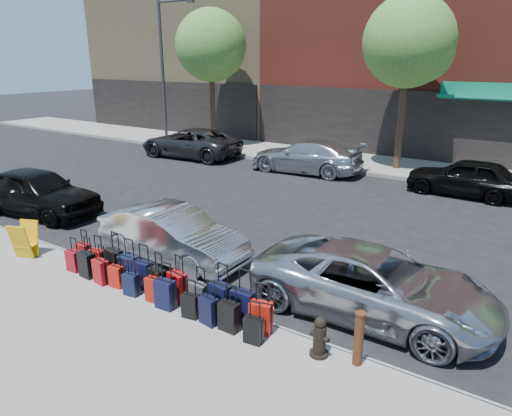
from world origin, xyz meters
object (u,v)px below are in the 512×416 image
Objects in this scene: streetlight at (165,62)px; car_near_2 at (374,283)px; tree_center at (412,44)px; car_near_0 at (37,192)px; suitcase_front_5 at (157,282)px; fire_hydrant at (320,338)px; car_far_1 at (306,156)px; car_far_0 at (190,143)px; display_rack at (25,240)px; tree_left at (213,47)px; car_far_2 at (466,177)px; bollard at (359,338)px; car_near_1 at (172,234)px.

streetlight is 20.67m from car_near_2.
car_near_0 is (-8.05, -12.39, -4.65)m from tree_center.
suitcase_front_5 is 7.59m from car_near_0.
fire_hydrant is 13.50m from car_far_1.
car_near_0 reaches higher than suitcase_front_5.
car_far_0 is (-13.12, 9.59, 0.08)m from car_near_2.
tree_center is 1.36× the size of car_far_0.
display_rack is at bearing -166.68° from fire_hydrant.
tree_left is 10.50m from tree_center.
fire_hydrant is 0.16× the size of car_near_0.
car_far_2 is (11.19, 9.92, -0.06)m from car_near_0.
bollard is 5.76m from car_near_1.
car_near_1 reaches higher than car_near_2.
car_near_0 is 0.93× the size of car_near_2.
bollard is 17.75m from car_far_0.
car_near_0 is (-3.21, 2.36, 0.17)m from display_rack.
car_far_2 is at bearing -26.59° from car_near_1.
fire_hydrant is at bearing 24.31° from car_far_1.
tree_left reaches higher than car_near_0.
tree_left is at bearing 3.72° from car_near_0.
car_far_1 is (-1.52, 10.12, 0.06)m from car_near_1.
car_near_0 reaches higher than car_near_2.
display_rack is at bearing -108.14° from tree_center.
streetlight reaches higher than tree_left.
bollard is at bearing 12.56° from suitcase_front_5.
tree_center is at bearing 0.00° from tree_left.
bollard is (4.31, 0.13, 0.19)m from suitcase_front_5.
car_near_2 is at bearing -4.34° from display_rack.
car_far_1 is at bearing 113.73° from suitcase_front_5.
bollard is at bearing -168.01° from car_near_2.
streetlight is (-13.44, -0.70, -0.75)m from tree_center.
car_near_0 is 9.82m from car_far_0.
bollard is at bearing -17.45° from display_rack.
tree_left is 7.73× the size of bollard.
car_far_1 is at bearing 128.75° from fire_hydrant.
fire_hydrant is 0.76× the size of bollard.
car_far_2 is (3.86, 11.87, 0.25)m from suitcase_front_5.
fire_hydrant is 0.17× the size of car_far_2.
bollard is 0.23× the size of car_far_2.
car_near_2 is (-0.43, 1.87, 0.03)m from bollard.
car_far_2 is (13.10, 0.28, -0.04)m from car_far_0.
car_near_1 is at bearing -24.85° from car_far_2.
bollard is at bearing 21.80° from fire_hydrant.
car_near_0 is (-11.02, 1.95, 0.28)m from fire_hydrant.
streetlight is 10.89m from car_far_1.
tree_center reaches higher than car_near_0.
tree_center is 1.52× the size of car_near_2.
car_far_2 reaches higher than bollard.
car_near_1 is (-1.93, -12.60, -4.75)m from tree_center.
car_near_1 reaches higher than suitcase_front_5.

